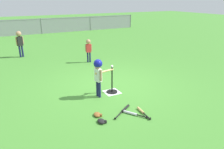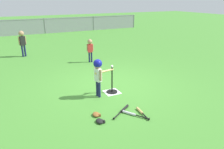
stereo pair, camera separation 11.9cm
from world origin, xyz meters
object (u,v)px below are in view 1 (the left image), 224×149
object	(u,v)px
spare_bat_black	(124,110)
fielder_deep_center	(20,41)
baseball_on_tee	(112,66)
batter_child	(98,70)
fielder_near_left	(89,48)
batting_tee	(112,88)
spare_bat_wood	(142,111)
glove_by_plate	(97,115)
glove_near_bats	(102,121)
spare_bat_silver	(133,114)

from	to	relation	value
spare_bat_black	fielder_deep_center	bearing A→B (deg)	104.34
baseball_on_tee	fielder_deep_center	bearing A→B (deg)	109.39
batter_child	fielder_near_left	xyz separation A→B (m)	(1.01, 3.26, -0.13)
batting_tee	spare_bat_wood	distance (m)	1.38
fielder_deep_center	glove_by_plate	world-z (taller)	fielder_deep_center
glove_by_plate	spare_bat_wood	bearing A→B (deg)	-19.59
glove_near_bats	spare_bat_black	bearing A→B (deg)	17.03
batting_tee	fielder_deep_center	xyz separation A→B (m)	(-1.91, 5.42, 0.64)
spare_bat_silver	spare_bat_black	xyz separation A→B (m)	(-0.09, 0.26, 0.00)
fielder_near_left	batting_tee	bearing A→B (deg)	-99.84
batter_child	spare_bat_black	xyz separation A→B (m)	(0.21, -1.01, -0.74)
baseball_on_tee	spare_bat_silver	world-z (taller)	baseball_on_tee
spare_bat_wood	batting_tee	bearing A→B (deg)	93.85
batting_tee	spare_bat_wood	size ratio (longest dim) A/B	1.32
baseball_on_tee	spare_bat_wood	distance (m)	1.58
batting_tee	batter_child	xyz separation A→B (m)	(-0.46, -0.09, 0.64)
batting_tee	spare_bat_silver	size ratio (longest dim) A/B	1.27
batter_child	glove_by_plate	bearing A→B (deg)	-116.36
spare_bat_black	glove_near_bats	world-z (taller)	glove_near_bats
batter_child	fielder_deep_center	size ratio (longest dim) A/B	0.90
spare_bat_wood	glove_by_plate	bearing A→B (deg)	160.41
baseball_on_tee	glove_near_bats	xyz separation A→B (m)	(-0.95, -1.32, -0.76)
baseball_on_tee	spare_bat_wood	xyz separation A→B (m)	(0.09, -1.37, -0.76)
batter_child	fielder_deep_center	distance (m)	5.70
fielder_near_left	glove_near_bats	xyz separation A→B (m)	(-1.50, -4.49, -0.60)
spare_bat_black	glove_by_plate	size ratio (longest dim) A/B	2.68
batter_child	spare_bat_black	bearing A→B (deg)	-78.04
batting_tee	batter_child	size ratio (longest dim) A/B	0.70
fielder_near_left	glove_near_bats	size ratio (longest dim) A/B	4.39
spare_bat_silver	glove_near_bats	distance (m)	0.80
spare_bat_black	spare_bat_wood	bearing A→B (deg)	-39.53
glove_by_plate	fielder_near_left	bearing A→B (deg)	70.69
batter_child	glove_near_bats	world-z (taller)	batter_child
glove_by_plate	fielder_deep_center	bearing A→B (deg)	98.76
glove_near_bats	batter_child	bearing A→B (deg)	68.11
fielder_deep_center	glove_by_plate	bearing A→B (deg)	-81.24
spare_bat_wood	baseball_on_tee	bearing A→B (deg)	93.85
batter_child	spare_bat_wood	xyz separation A→B (m)	(0.55, -1.29, -0.74)
baseball_on_tee	glove_by_plate	xyz separation A→B (m)	(-0.92, -1.01, -0.76)
batting_tee	baseball_on_tee	bearing A→B (deg)	-116.57
spare_bat_silver	spare_bat_black	size ratio (longest dim) A/B	0.94
glove_by_plate	glove_near_bats	bearing A→B (deg)	-96.39
batting_tee	spare_bat_wood	xyz separation A→B (m)	(0.09, -1.37, -0.10)
spare_bat_wood	spare_bat_black	xyz separation A→B (m)	(-0.33, 0.28, -0.00)
batting_tee	spare_bat_silver	world-z (taller)	batting_tee
spare_bat_silver	fielder_near_left	bearing A→B (deg)	81.18
spare_bat_silver	batter_child	bearing A→B (deg)	103.35
fielder_near_left	spare_bat_black	world-z (taller)	fielder_near_left
fielder_deep_center	glove_near_bats	world-z (taller)	fielder_deep_center
glove_near_bats	spare_bat_silver	bearing A→B (deg)	-3.37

